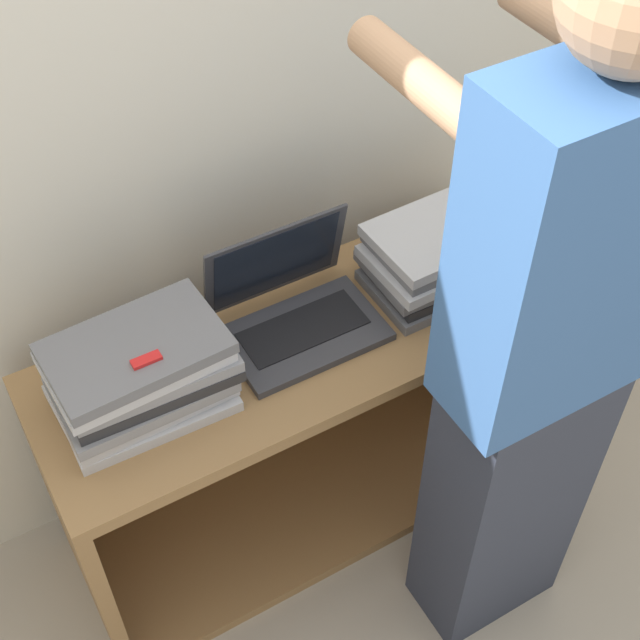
% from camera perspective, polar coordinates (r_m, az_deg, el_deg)
% --- Properties ---
extents(ground_plane, '(12.00, 12.00, 0.00)m').
position_cam_1_polar(ground_plane, '(2.51, 1.90, -15.43)').
color(ground_plane, '#9E9384').
extents(wall_back, '(8.00, 0.05, 2.40)m').
position_cam_1_polar(wall_back, '(1.96, -6.11, 15.10)').
color(wall_back, beige).
rests_on(wall_back, ground_plane).
extents(cart, '(1.28, 0.46, 0.71)m').
position_cam_1_polar(cart, '(2.35, -1.63, -5.88)').
color(cart, olive).
rests_on(cart, ground_plane).
extents(laptop_open, '(0.35, 0.27, 0.24)m').
position_cam_1_polar(laptop_open, '(2.04, -1.61, 0.66)').
color(laptop_open, '#333338').
rests_on(laptop_open, cart).
extents(laptop_stack_left, '(0.38, 0.24, 0.19)m').
position_cam_1_polar(laptop_stack_left, '(1.88, -11.37, -3.40)').
color(laptop_stack_left, '#B7B7BC').
rests_on(laptop_stack_left, cart).
extents(laptop_stack_right, '(0.38, 0.24, 0.17)m').
position_cam_1_polar(laptop_stack_right, '(2.14, 7.95, 4.26)').
color(laptop_stack_right, slate).
rests_on(laptop_stack_right, cart).
extents(person, '(0.40, 0.54, 1.78)m').
position_cam_1_polar(person, '(1.78, 13.75, -2.71)').
color(person, '#2D3342').
rests_on(person, ground_plane).
extents(inventory_tag, '(0.06, 0.02, 0.01)m').
position_cam_1_polar(inventory_tag, '(1.77, -11.06, -2.52)').
color(inventory_tag, red).
rests_on(inventory_tag, laptop_stack_left).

